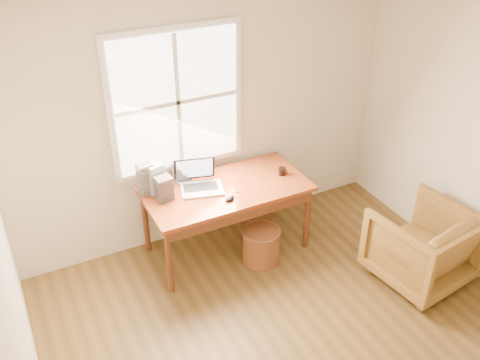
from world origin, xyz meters
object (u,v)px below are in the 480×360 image
(wicker_stool, at_px, (261,246))
(cd_stack_a, at_px, (155,178))
(coffee_mug, at_px, (282,171))
(armchair, at_px, (421,245))
(laptop, at_px, (201,177))
(desk, at_px, (226,189))

(wicker_stool, relative_size, cd_stack_a, 1.21)
(wicker_stool, xyz_separation_m, coffee_mug, (0.38, 0.29, 0.61))
(armchair, xyz_separation_m, wicker_stool, (-1.22, 0.89, -0.20))
(coffee_mug, xyz_separation_m, cd_stack_a, (-1.23, 0.27, 0.11))
(armchair, bearing_deg, laptop, -44.58)
(desk, distance_m, armchair, 1.92)
(desk, height_order, laptop, laptop)
(desk, relative_size, wicker_stool, 4.39)
(armchair, bearing_deg, desk, -47.42)
(cd_stack_a, bearing_deg, desk, -20.04)
(laptop, height_order, coffee_mug, laptop)
(laptop, height_order, cd_stack_a, laptop)
(armchair, relative_size, coffee_mug, 10.46)
(armchair, height_order, wicker_stool, armchair)
(desk, relative_size, armchair, 1.92)
(desk, height_order, wicker_stool, desk)
(desk, distance_m, wicker_stool, 0.67)
(desk, distance_m, laptop, 0.29)
(desk, distance_m, coffee_mug, 0.61)
(armchair, relative_size, cd_stack_a, 2.76)
(wicker_stool, distance_m, laptop, 0.93)
(armchair, xyz_separation_m, laptop, (-1.68, 1.27, 0.53))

